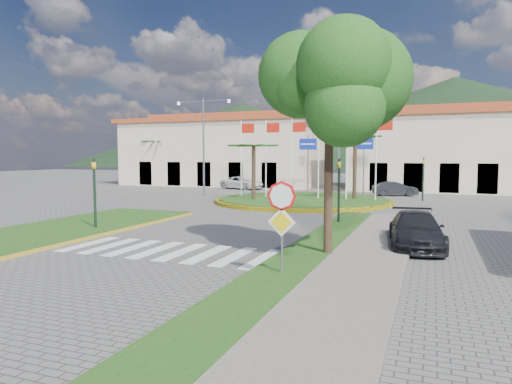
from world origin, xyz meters
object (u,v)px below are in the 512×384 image
(car_dark_a, at_px, (291,183))
(car_dark_b, at_px, (395,189))
(car_side_right, at_px, (416,230))
(stop_sign, at_px, (282,213))
(deciduous_tree, at_px, (330,97))
(white_van, at_px, (242,183))
(roundabout_island, at_px, (303,200))

(car_dark_a, height_order, car_dark_b, car_dark_b)
(car_dark_a, bearing_deg, car_side_right, -137.25)
(stop_sign, relative_size, deciduous_tree, 0.39)
(white_van, bearing_deg, car_dark_a, -39.37)
(stop_sign, relative_size, white_van, 0.59)
(deciduous_tree, bearing_deg, car_side_right, 46.89)
(car_dark_b, bearing_deg, deciduous_tree, 161.73)
(stop_sign, xyz_separation_m, car_dark_a, (-9.93, 33.61, -1.25))
(roundabout_island, bearing_deg, car_dark_b, 54.35)
(roundabout_island, bearing_deg, car_side_right, -60.24)
(car_dark_a, xyz_separation_m, car_side_right, (13.16, -27.77, 0.10))
(car_dark_b, xyz_separation_m, car_side_right, (2.38, -22.20, 0.04))
(deciduous_tree, bearing_deg, white_van, 118.04)
(roundabout_island, height_order, stop_sign, roundabout_island)
(car_side_right, bearing_deg, car_dark_b, 89.49)
(car_dark_a, relative_size, car_side_right, 0.71)
(roundabout_island, relative_size, car_side_right, 2.87)
(roundabout_island, relative_size, stop_sign, 4.79)
(car_dark_b, bearing_deg, stop_sign, 160.57)
(deciduous_tree, height_order, car_side_right, deciduous_tree)
(car_side_right, bearing_deg, stop_sign, -125.53)
(car_dark_a, height_order, car_side_right, car_side_right)
(car_dark_a, bearing_deg, white_van, 142.47)
(white_van, bearing_deg, car_dark_b, -84.43)
(white_van, height_order, car_side_right, car_side_right)
(car_dark_a, relative_size, car_dark_b, 0.87)
(stop_sign, height_order, car_dark_a, stop_sign)
(deciduous_tree, height_order, car_dark_b, deciduous_tree)
(deciduous_tree, bearing_deg, car_dark_b, 89.44)
(white_van, relative_size, car_dark_a, 1.43)
(white_van, relative_size, car_side_right, 1.02)
(deciduous_tree, bearing_deg, car_dark_a, 109.01)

